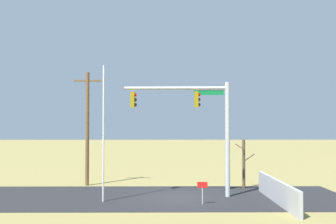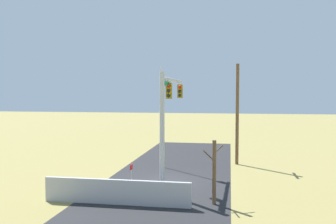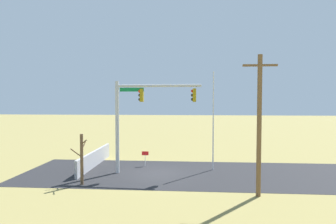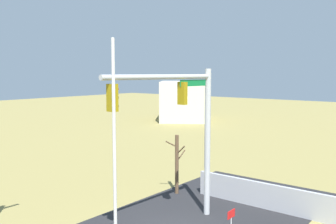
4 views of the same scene
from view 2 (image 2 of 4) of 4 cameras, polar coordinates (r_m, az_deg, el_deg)
The scene contains 9 objects.
ground_plane at distance 23.74m, azimuth 0.01°, elevation -10.81°, with size 160.00×160.00×0.00m, color olive.
road_surface at distance 27.59m, azimuth 1.44°, elevation -8.85°, with size 28.00×8.00×0.01m, color #232326.
sidewalk_corner at distance 19.95m, azimuth -1.49°, elevation -13.48°, with size 6.00×6.00×0.01m, color #B7B5AD.
retaining_fence at distance 18.92m, azimuth -8.18°, elevation -12.42°, with size 0.20×7.68×1.28m, color #A8A8AD.
signal_mast at distance 21.70m, azimuth -0.00°, elevation 0.56°, with size 6.35×0.55×6.86m.
flagpole at distance 27.53m, azimuth -1.12°, elevation -0.83°, with size 0.10×0.10×7.66m, color silver.
utility_pole at distance 29.05m, azimuth 10.90°, elevation -0.04°, with size 1.90×0.26×7.99m.
bare_tree at distance 18.64m, azimuth 7.31°, elevation -9.28°, with size 1.27×1.02×3.28m.
open_sign at distance 22.82m, azimuth -5.83°, elevation -9.05°, with size 0.56×0.04×1.22m.
Camera 2 is at (22.73, 3.91, 5.64)m, focal length 38.54 mm.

